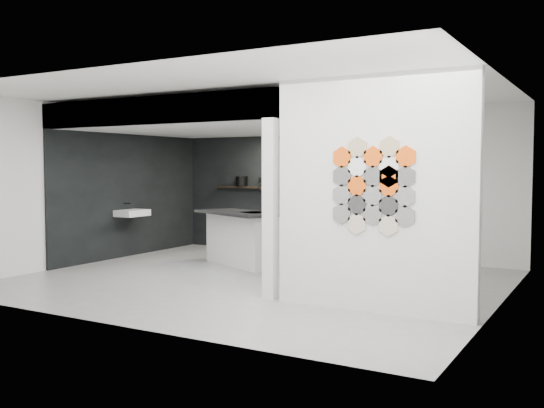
{
  "coord_description": "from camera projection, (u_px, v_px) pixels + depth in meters",
  "views": [
    {
      "loc": [
        4.74,
        -7.78,
        1.72
      ],
      "look_at": [
        0.1,
        0.3,
        1.15
      ],
      "focal_mm": 40.0,
      "sensor_mm": 36.0,
      "label": 1
    }
  ],
  "objects": [
    {
      "name": "display_shelf",
      "position": [
        279.0,
        188.0,
        12.2
      ],
      "size": [
        3.0,
        0.15,
        0.04
      ],
      "primitive_type": "cube",
      "color": "black",
      "rests_on": "bay_clad_back"
    },
    {
      "name": "fascia_beam",
      "position": [
        148.0,
        111.0,
        8.89
      ],
      "size": [
        4.4,
        0.16,
        0.4
      ],
      "primitive_type": "cube",
      "color": "silver",
      "rests_on": "corner_column"
    },
    {
      "name": "wall_basin",
      "position": [
        132.0,
        213.0,
        11.45
      ],
      "size": [
        0.4,
        0.6,
        0.12
      ],
      "primitive_type": "cube",
      "color": "silver",
      "rests_on": "bay_clad_left"
    },
    {
      "name": "utensil_cup",
      "position": [
        236.0,
        184.0,
        12.72
      ],
      "size": [
        0.08,
        0.08,
        0.09
      ],
      "primitive_type": "cylinder",
      "rotation": [
        0.0,
        0.0,
        0.18
      ],
      "color": "black",
      "rests_on": "display_shelf"
    },
    {
      "name": "bulkhead",
      "position": [
        222.0,
        119.0,
        10.55
      ],
      "size": [
        4.4,
        4.0,
        0.4
      ],
      "primitive_type": "cube",
      "color": "silver",
      "rests_on": "corner_column"
    },
    {
      "name": "corner_column",
      "position": [
        270.0,
        209.0,
        7.85
      ],
      "size": [
        0.16,
        0.16,
        2.35
      ],
      "primitive_type": "cube",
      "color": "silver",
      "rests_on": "floor"
    },
    {
      "name": "bay_clad_left",
      "position": [
        130.0,
        195.0,
        11.72
      ],
      "size": [
        0.04,
        4.0,
        2.35
      ],
      "primitive_type": "cube",
      "color": "black",
      "rests_on": "floor"
    },
    {
      "name": "glass_bowl",
      "position": [
        341.0,
        185.0,
        11.52
      ],
      "size": [
        0.17,
        0.17,
        0.11
      ],
      "primitive_type": "cylinder",
      "rotation": [
        0.0,
        0.0,
        -0.09
      ],
      "color": "gray",
      "rests_on": "display_shelf"
    },
    {
      "name": "glass_vase",
      "position": [
        341.0,
        184.0,
        11.52
      ],
      "size": [
        0.1,
        0.1,
        0.13
      ],
      "primitive_type": "cylinder",
      "rotation": [
        0.0,
        0.0,
        -0.06
      ],
      "color": "gray",
      "rests_on": "display_shelf"
    },
    {
      "name": "stockpot",
      "position": [
        242.0,
        181.0,
        12.64
      ],
      "size": [
        0.29,
        0.29,
        0.21
      ],
      "primitive_type": "cylinder",
      "rotation": [
        0.0,
        0.0,
        0.18
      ],
      "color": "black",
      "rests_on": "display_shelf"
    },
    {
      "name": "floor",
      "position": [
        256.0,
        281.0,
        9.2
      ],
      "size": [
        7.0,
        6.0,
        0.01
      ],
      "primitive_type": "cube",
      "color": "gray"
    },
    {
      "name": "hex_tile_cluster",
      "position": [
        373.0,
        186.0,
        7.05
      ],
      "size": [
        1.04,
        0.02,
        1.16
      ],
      "color": "#66635E",
      "rests_on": "partition_panel"
    },
    {
      "name": "bottle_dark",
      "position": [
        260.0,
        182.0,
        12.42
      ],
      "size": [
        0.08,
        0.08,
        0.18
      ],
      "primitive_type": "cylinder",
      "rotation": [
        0.0,
        0.0,
        -0.27
      ],
      "color": "black",
      "rests_on": "display_shelf"
    },
    {
      "name": "kettle",
      "position": [
        313.0,
        183.0,
        11.81
      ],
      "size": [
        0.21,
        0.21,
        0.17
      ],
      "primitive_type": "ellipsoid",
      "rotation": [
        0.0,
        0.0,
        0.06
      ],
      "color": "black",
      "rests_on": "display_shelf"
    },
    {
      "name": "bay_clad_back",
      "position": [
        278.0,
        194.0,
        12.34
      ],
      "size": [
        4.4,
        0.04,
        2.35
      ],
      "primitive_type": "cube",
      "color": "black",
      "rests_on": "floor"
    },
    {
      "name": "partition_panel",
      "position": [
        373.0,
        194.0,
        7.14
      ],
      "size": [
        2.45,
        0.15,
        2.8
      ],
      "primitive_type": "cube",
      "color": "silver",
      "rests_on": "floor"
    },
    {
      "name": "kitchen_island",
      "position": [
        243.0,
        238.0,
        10.58
      ],
      "size": [
        1.95,
        1.45,
        1.44
      ],
      "rotation": [
        0.0,
        0.0,
        -0.43
      ],
      "color": "silver",
      "rests_on": "floor"
    }
  ]
}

